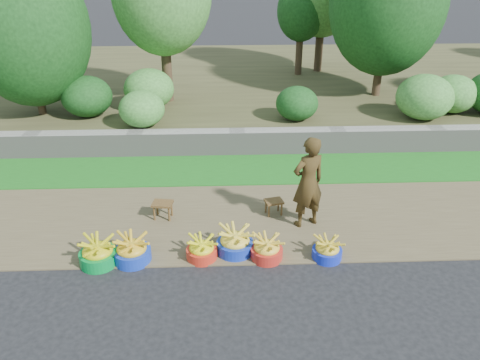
{
  "coord_description": "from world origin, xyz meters",
  "views": [
    {
      "loc": [
        -0.31,
        -5.53,
        4.21
      ],
      "look_at": [
        -0.04,
        1.3,
        0.75
      ],
      "focal_mm": 35.0,
      "sensor_mm": 36.0,
      "label": 1
    }
  ],
  "objects_px": {
    "basin_a": "(98,253)",
    "basin_e": "(267,249)",
    "basin_b": "(132,250)",
    "stool_left": "(163,206)",
    "basin_f": "(327,250)",
    "basin_d": "(235,242)",
    "vendor_woman": "(308,182)",
    "basin_c": "(202,250)",
    "stool_right": "(274,203)"
  },
  "relations": [
    {
      "from": "basin_c",
      "to": "basin_e",
      "type": "bearing_deg",
      "value": -2.25
    },
    {
      "from": "basin_a",
      "to": "vendor_woman",
      "type": "height_order",
      "value": "vendor_woman"
    },
    {
      "from": "basin_f",
      "to": "stool_right",
      "type": "bearing_deg",
      "value": 117.49
    },
    {
      "from": "basin_a",
      "to": "stool_left",
      "type": "xyz_separation_m",
      "value": [
        0.81,
        1.22,
        0.07
      ]
    },
    {
      "from": "basin_a",
      "to": "basin_d",
      "type": "bearing_deg",
      "value": 5.47
    },
    {
      "from": "basin_b",
      "to": "vendor_woman",
      "type": "bearing_deg",
      "value": 18.08
    },
    {
      "from": "stool_left",
      "to": "vendor_woman",
      "type": "relative_size",
      "value": 0.24
    },
    {
      "from": "basin_d",
      "to": "basin_f",
      "type": "xyz_separation_m",
      "value": [
        1.37,
        -0.2,
        -0.04
      ]
    },
    {
      "from": "basin_a",
      "to": "vendor_woman",
      "type": "bearing_deg",
      "value": 16.25
    },
    {
      "from": "stool_left",
      "to": "vendor_woman",
      "type": "bearing_deg",
      "value": -6.88
    },
    {
      "from": "basin_a",
      "to": "vendor_woman",
      "type": "relative_size",
      "value": 0.36
    },
    {
      "from": "basin_a",
      "to": "basin_f",
      "type": "xyz_separation_m",
      "value": [
        3.37,
        -0.01,
        -0.04
      ]
    },
    {
      "from": "basin_c",
      "to": "stool_right",
      "type": "xyz_separation_m",
      "value": [
        1.2,
        1.21,
        0.08
      ]
    },
    {
      "from": "basin_d",
      "to": "basin_f",
      "type": "bearing_deg",
      "value": -8.2
    },
    {
      "from": "basin_a",
      "to": "basin_f",
      "type": "relative_size",
      "value": 1.25
    },
    {
      "from": "basin_d",
      "to": "basin_e",
      "type": "xyz_separation_m",
      "value": [
        0.47,
        -0.16,
        -0.02
      ]
    },
    {
      "from": "basin_b",
      "to": "basin_a",
      "type": "bearing_deg",
      "value": -174.57
    },
    {
      "from": "basin_d",
      "to": "vendor_woman",
      "type": "xyz_separation_m",
      "value": [
        1.2,
        0.74,
        0.61
      ]
    },
    {
      "from": "basin_d",
      "to": "basin_f",
      "type": "height_order",
      "value": "basin_d"
    },
    {
      "from": "basin_e",
      "to": "basin_f",
      "type": "relative_size",
      "value": 1.09
    },
    {
      "from": "basin_c",
      "to": "basin_f",
      "type": "relative_size",
      "value": 1.04
    },
    {
      "from": "basin_e",
      "to": "stool_right",
      "type": "distance_m",
      "value": 1.27
    },
    {
      "from": "basin_b",
      "to": "basin_f",
      "type": "bearing_deg",
      "value": -1.02
    },
    {
      "from": "stool_right",
      "to": "basin_a",
      "type": "bearing_deg",
      "value": -154.78
    },
    {
      "from": "basin_a",
      "to": "stool_left",
      "type": "relative_size",
      "value": 1.5
    },
    {
      "from": "basin_d",
      "to": "basin_e",
      "type": "distance_m",
      "value": 0.5
    },
    {
      "from": "basin_f",
      "to": "stool_left",
      "type": "distance_m",
      "value": 2.84
    },
    {
      "from": "stool_left",
      "to": "basin_a",
      "type": "bearing_deg",
      "value": -123.57
    },
    {
      "from": "basin_d",
      "to": "stool_right",
      "type": "relative_size",
      "value": 1.61
    },
    {
      "from": "basin_c",
      "to": "stool_left",
      "type": "height_order",
      "value": "basin_c"
    },
    {
      "from": "basin_d",
      "to": "basin_e",
      "type": "bearing_deg",
      "value": -19.24
    },
    {
      "from": "basin_a",
      "to": "basin_f",
      "type": "bearing_deg",
      "value": -0.09
    },
    {
      "from": "basin_f",
      "to": "stool_left",
      "type": "height_order",
      "value": "basin_f"
    },
    {
      "from": "basin_f",
      "to": "basin_c",
      "type": "bearing_deg",
      "value": 177.79
    },
    {
      "from": "basin_b",
      "to": "basin_f",
      "type": "xyz_separation_m",
      "value": [
        2.89,
        -0.05,
        -0.04
      ]
    },
    {
      "from": "basin_c",
      "to": "basin_d",
      "type": "distance_m",
      "value": 0.52
    },
    {
      "from": "basin_e",
      "to": "stool_right",
      "type": "relative_size",
      "value": 1.4
    },
    {
      "from": "basin_a",
      "to": "basin_e",
      "type": "relative_size",
      "value": 1.15
    },
    {
      "from": "basin_c",
      "to": "basin_f",
      "type": "height_order",
      "value": "basin_c"
    },
    {
      "from": "basin_c",
      "to": "stool_left",
      "type": "bearing_deg",
      "value": 121.03
    },
    {
      "from": "stool_left",
      "to": "stool_right",
      "type": "relative_size",
      "value": 1.07
    },
    {
      "from": "stool_left",
      "to": "stool_right",
      "type": "distance_m",
      "value": 1.9
    },
    {
      "from": "basin_e",
      "to": "vendor_woman",
      "type": "xyz_separation_m",
      "value": [
        0.73,
        0.9,
        0.64
      ]
    },
    {
      "from": "basin_f",
      "to": "stool_right",
      "type": "relative_size",
      "value": 1.29
    },
    {
      "from": "stool_right",
      "to": "vendor_woman",
      "type": "bearing_deg",
      "value": -34.56
    },
    {
      "from": "stool_right",
      "to": "vendor_woman",
      "type": "relative_size",
      "value": 0.22
    },
    {
      "from": "stool_left",
      "to": "basin_d",
      "type": "bearing_deg",
      "value": -40.79
    },
    {
      "from": "basin_a",
      "to": "basin_b",
      "type": "bearing_deg",
      "value": 5.43
    },
    {
      "from": "basin_b",
      "to": "stool_left",
      "type": "height_order",
      "value": "basin_b"
    },
    {
      "from": "basin_f",
      "to": "basin_d",
      "type": "bearing_deg",
      "value": 171.8
    }
  ]
}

